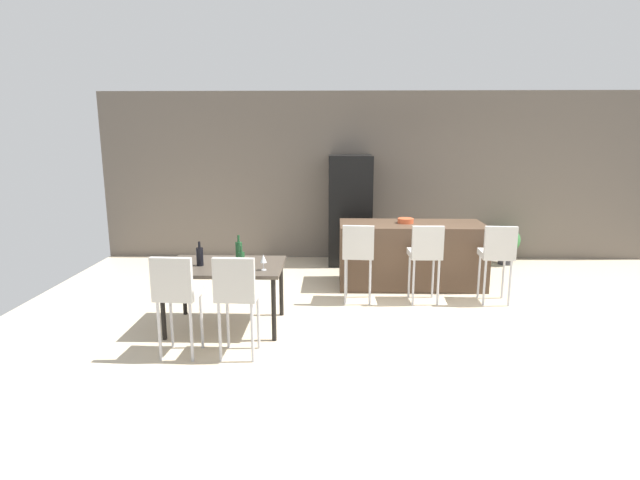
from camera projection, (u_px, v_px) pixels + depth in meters
The scene contains 16 objects.
ground_plane at pixel (407, 311), 6.33m from camera, with size 10.00×10.00×0.00m, color beige.
back_wall at pixel (387, 177), 8.83m from camera, with size 10.00×0.12×2.90m, color #665B51.
kitchen_island at pixel (411, 254), 7.36m from camera, with size 2.08×0.85×0.92m, color #4C3828.
bar_chair_left at pixel (358, 251), 6.55m from camera, with size 0.43×0.43×1.05m.
bar_chair_middle at pixel (426, 251), 6.52m from camera, with size 0.41×0.41×1.05m.
bar_chair_right at pixel (497, 252), 6.50m from camera, with size 0.42×0.42×1.05m.
dining_table at pixel (225, 270), 5.71m from camera, with size 1.32×0.90×0.74m.
dining_chair_near at pixel (176, 290), 4.92m from camera, with size 0.42×0.42×1.05m.
dining_chair_far at pixel (237, 290), 4.90m from camera, with size 0.41×0.41×1.05m.
wine_bottle_middle at pixel (239, 252), 5.71m from camera, with size 0.08×0.08×0.33m.
wine_bottle_corner at pixel (200, 256), 5.63m from camera, with size 0.08×0.08×0.28m.
wine_bottle_right at pixel (242, 261), 5.41m from camera, with size 0.07×0.07×0.28m.
wine_glass_left at pixel (263, 259), 5.45m from camera, with size 0.07×0.07×0.17m.
refrigerator at pixel (350, 210), 8.52m from camera, with size 0.72×0.68×1.84m, color black.
fruit_bowl at pixel (406, 221), 7.29m from camera, with size 0.23×0.23×0.07m, color #C6512D.
potted_plant at pixel (507, 242), 8.56m from camera, with size 0.44×0.44×0.64m.
Camera 1 is at (-0.93, -6.04, 2.20)m, focal length 28.29 mm.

